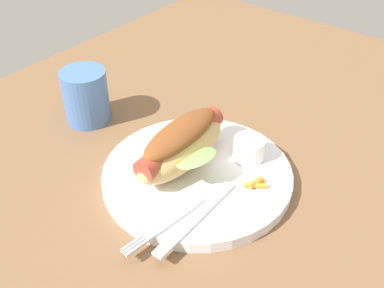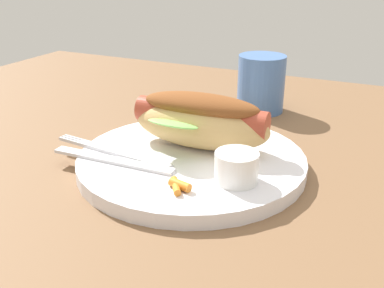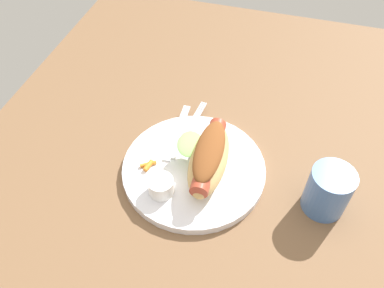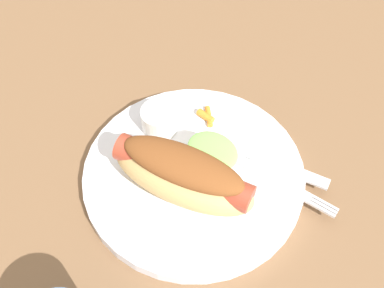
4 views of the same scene
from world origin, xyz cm
name	(u,v)px [view 4 (image 4 of 4)]	position (x,y,z in cm)	size (l,w,h in cm)	color
ground_plane	(183,188)	(0.00, 0.00, -0.90)	(120.00, 90.00, 1.80)	brown
plate	(194,176)	(-0.83, -1.25, 0.80)	(25.90, 25.90, 1.60)	white
hot_dog	(184,173)	(-0.96, 1.38, 5.00)	(16.83, 9.90, 6.46)	tan
sauce_ramekin	(159,119)	(5.97, -5.08, 3.15)	(4.43, 4.43, 3.10)	white
fork	(270,177)	(-8.95, -4.68, 1.80)	(16.19, 3.02, 0.40)	silver
knife	(268,161)	(-7.90, -6.62, 1.78)	(14.88, 1.40, 0.36)	silver
carrot_garnish	(207,116)	(1.49, -9.10, 2.01)	(2.71, 2.84, 0.90)	orange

